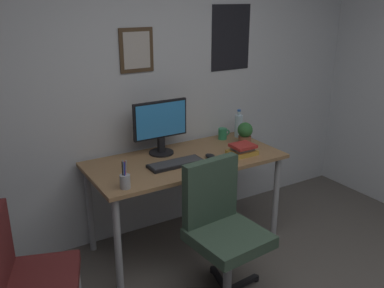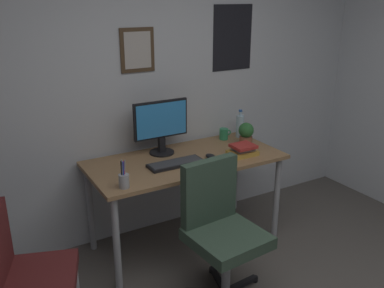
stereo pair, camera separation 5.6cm
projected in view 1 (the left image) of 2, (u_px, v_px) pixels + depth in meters
The scene contains 12 objects.
wall_back at pixel (153, 82), 3.46m from camera, with size 4.40×0.10×2.60m.
desk at pixel (186, 168), 3.34m from camera, with size 1.53×0.71×0.76m.
office_chair at pixel (221, 224), 2.81m from camera, with size 0.56×0.57×0.95m.
side_chair at pixel (27, 272), 2.36m from camera, with size 0.53×0.53×0.88m.
monitor at pixel (161, 125), 3.34m from camera, with size 0.46×0.20×0.43m.
keyboard at pixel (176, 163), 3.18m from camera, with size 0.43×0.15×0.03m.
computer_mouse at pixel (210, 156), 3.30m from camera, with size 0.06×0.11×0.04m.
water_bottle at pixel (239, 125), 3.79m from camera, with size 0.07×0.07×0.25m.
coffee_mug_near at pixel (223, 134), 3.75m from camera, with size 0.11×0.08×0.10m.
potted_plant at pixel (245, 133), 3.59m from camera, with size 0.13×0.13×0.20m.
pen_cup at pixel (125, 181), 2.78m from camera, with size 0.07×0.07×0.20m.
book_stack_left at pixel (242, 150), 3.38m from camera, with size 0.22×0.18×0.09m.
Camera 1 is at (-1.50, -0.96, 1.96)m, focal length 39.41 mm.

